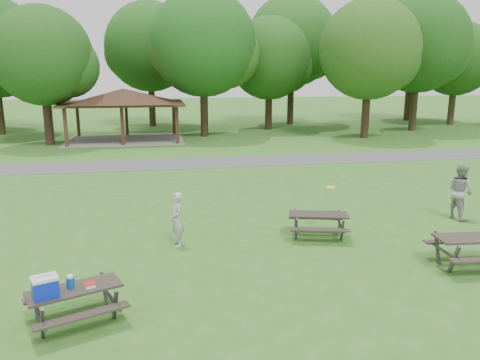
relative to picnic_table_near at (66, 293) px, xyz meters
The scene contains 18 objects.
ground 4.53m from the picnic_table_near, 34.62° to the left, with size 160.00×160.00×0.00m, color #2F651D.
asphalt_path 16.96m from the picnic_table_near, 77.45° to the left, with size 120.00×3.20×0.02m, color #49494C.
pavilion 26.65m from the picnic_table_near, 90.69° to the left, with size 8.60×7.01×3.76m.
tree_row_d 26.10m from the picnic_table_near, 101.80° to the left, with size 6.93×6.60×9.27m.
tree_row_e 28.81m from the picnic_table_near, 78.16° to the left, with size 8.40×8.00×11.02m.
tree_row_f 33.62m from the picnic_table_near, 69.25° to the left, with size 7.35×7.00×9.55m.
tree_row_g 30.84m from the picnic_table_near, 54.12° to the left, with size 7.77×7.40×10.25m.
tree_row_h 37.33m from the picnic_table_near, 49.72° to the left, with size 8.61×8.20×11.37m.
tree_row_i 43.70m from the picnic_table_near, 46.68° to the left, with size 7.14×6.80×9.52m.
tree_deep_b 36.14m from the picnic_table_near, 87.13° to the left, with size 8.40×8.00×11.13m.
tree_deep_c 38.19m from the picnic_table_near, 66.84° to the left, with size 8.82×8.40×11.90m.
tree_deep_d 45.96m from the picnic_table_near, 52.39° to the left, with size 8.40×8.00×11.27m.
picnic_table_near is the anchor object (origin of this frame).
picnic_table_middle 7.78m from the picnic_table_near, 31.16° to the left, with size 2.07×1.82×0.77m.
picnic_table_far 9.89m from the picnic_table_near, ahead, with size 2.08×1.72×0.85m.
frisbee_in_flight 8.50m from the picnic_table_near, 32.12° to the left, with size 0.30×0.30×0.02m.
frisbee_thrower 4.72m from the picnic_table_near, 59.73° to the left, with size 0.58×0.38×1.58m, color #B1B0B3.
frisbee_catcher 13.02m from the picnic_table_near, 22.33° to the left, with size 0.93×0.73×1.92m, color #969799.
Camera 1 is at (-1.82, -11.46, 4.95)m, focal length 35.00 mm.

